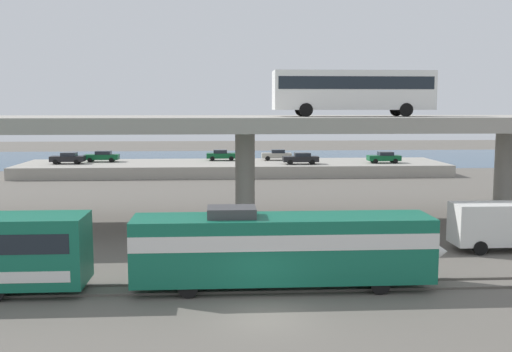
{
  "coord_description": "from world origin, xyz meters",
  "views": [
    {
      "loc": [
        -1.94,
        -25.06,
        9.18
      ],
      "look_at": [
        0.57,
        15.67,
        4.33
      ],
      "focal_mm": 41.69,
      "sensor_mm": 36.0,
      "label": 1
    }
  ],
  "objects_px": {
    "service_truck_east": "(502,225)",
    "parked_car_1": "(68,158)",
    "transit_bus_on_overpass": "(353,89)",
    "parked_car_3": "(102,156)",
    "parked_car_0": "(221,155)",
    "parked_car_5": "(384,157)",
    "parked_car_4": "(277,155)",
    "parked_car_2": "(301,158)",
    "train_locomotive": "(297,245)"
  },
  "relations": [
    {
      "from": "parked_car_0",
      "to": "parked_car_5",
      "type": "bearing_deg",
      "value": -13.12
    },
    {
      "from": "service_truck_east",
      "to": "parked_car_5",
      "type": "bearing_deg",
      "value": 84.41
    },
    {
      "from": "parked_car_5",
      "to": "transit_bus_on_overpass",
      "type": "bearing_deg",
      "value": 70.36
    },
    {
      "from": "transit_bus_on_overpass",
      "to": "parked_car_1",
      "type": "relative_size",
      "value": 2.76
    },
    {
      "from": "parked_car_5",
      "to": "parked_car_2",
      "type": "bearing_deg",
      "value": 4.13
    },
    {
      "from": "parked_car_5",
      "to": "parked_car_4",
      "type": "bearing_deg",
      "value": -19.75
    },
    {
      "from": "parked_car_0",
      "to": "parked_car_3",
      "type": "distance_m",
      "value": 16.34
    },
    {
      "from": "train_locomotive",
      "to": "parked_car_3",
      "type": "distance_m",
      "value": 56.5
    },
    {
      "from": "transit_bus_on_overpass",
      "to": "service_truck_east",
      "type": "height_order",
      "value": "transit_bus_on_overpass"
    },
    {
      "from": "parked_car_4",
      "to": "parked_car_5",
      "type": "distance_m",
      "value": 14.85
    },
    {
      "from": "train_locomotive",
      "to": "parked_car_4",
      "type": "xyz_separation_m",
      "value": [
        4.18,
        53.97,
        0.11
      ]
    },
    {
      "from": "service_truck_east",
      "to": "parked_car_1",
      "type": "xyz_separation_m",
      "value": [
        -37.92,
        43.44,
        0.67
      ]
    },
    {
      "from": "train_locomotive",
      "to": "parked_car_2",
      "type": "bearing_deg",
      "value": 81.94
    },
    {
      "from": "train_locomotive",
      "to": "service_truck_east",
      "type": "height_order",
      "value": "train_locomotive"
    },
    {
      "from": "service_truck_east",
      "to": "parked_car_3",
      "type": "bearing_deg",
      "value": 126.47
    },
    {
      "from": "parked_car_0",
      "to": "parked_car_3",
      "type": "xyz_separation_m",
      "value": [
        -16.3,
        -1.14,
        0.0
      ]
    },
    {
      "from": "train_locomotive",
      "to": "parked_car_1",
      "type": "bearing_deg",
      "value": 115.35
    },
    {
      "from": "parked_car_4",
      "to": "parked_car_5",
      "type": "relative_size",
      "value": 0.96
    },
    {
      "from": "transit_bus_on_overpass",
      "to": "parked_car_2",
      "type": "relative_size",
      "value": 2.58
    },
    {
      "from": "parked_car_0",
      "to": "parked_car_1",
      "type": "xyz_separation_m",
      "value": [
        -20.29,
        -3.62,
        0.0
      ]
    },
    {
      "from": "transit_bus_on_overpass",
      "to": "parked_car_4",
      "type": "bearing_deg",
      "value": 92.99
    },
    {
      "from": "parked_car_1",
      "to": "parked_car_5",
      "type": "bearing_deg",
      "value": 178.03
    },
    {
      "from": "transit_bus_on_overpass",
      "to": "parked_car_5",
      "type": "height_order",
      "value": "transit_bus_on_overpass"
    },
    {
      "from": "train_locomotive",
      "to": "parked_car_5",
      "type": "distance_m",
      "value": 52.21
    },
    {
      "from": "parked_car_0",
      "to": "parked_car_4",
      "type": "distance_m",
      "value": 7.77
    },
    {
      "from": "parked_car_2",
      "to": "parked_car_4",
      "type": "relative_size",
      "value": 1.12
    },
    {
      "from": "transit_bus_on_overpass",
      "to": "parked_car_2",
      "type": "height_order",
      "value": "transit_bus_on_overpass"
    },
    {
      "from": "train_locomotive",
      "to": "service_truck_east",
      "type": "distance_m",
      "value": 15.68
    },
    {
      "from": "transit_bus_on_overpass",
      "to": "parked_car_2",
      "type": "distance_m",
      "value": 33.71
    },
    {
      "from": "transit_bus_on_overpass",
      "to": "parked_car_3",
      "type": "relative_size",
      "value": 2.61
    },
    {
      "from": "train_locomotive",
      "to": "parked_car_3",
      "type": "relative_size",
      "value": 3.48
    },
    {
      "from": "service_truck_east",
      "to": "parked_car_1",
      "type": "bearing_deg",
      "value": 131.12
    },
    {
      "from": "transit_bus_on_overpass",
      "to": "parked_car_4",
      "type": "height_order",
      "value": "transit_bus_on_overpass"
    },
    {
      "from": "parked_car_1",
      "to": "parked_car_5",
      "type": "relative_size",
      "value": 1.0
    },
    {
      "from": "parked_car_1",
      "to": "parked_car_2",
      "type": "distance_m",
      "value": 30.78
    },
    {
      "from": "train_locomotive",
      "to": "parked_car_2",
      "type": "relative_size",
      "value": 3.43
    },
    {
      "from": "train_locomotive",
      "to": "parked_car_0",
      "type": "height_order",
      "value": "train_locomotive"
    },
    {
      "from": "train_locomotive",
      "to": "transit_bus_on_overpass",
      "type": "distance_m",
      "value": 18.55
    },
    {
      "from": "parked_car_2",
      "to": "service_truck_east",
      "type": "bearing_deg",
      "value": 99.96
    },
    {
      "from": "parked_car_0",
      "to": "parked_car_2",
      "type": "height_order",
      "value": "same"
    },
    {
      "from": "transit_bus_on_overpass",
      "to": "service_truck_east",
      "type": "xyz_separation_m",
      "value": [
        7.85,
        -8.46,
        -8.79
      ]
    },
    {
      "from": "parked_car_0",
      "to": "parked_car_2",
      "type": "distance_m",
      "value": 11.96
    },
    {
      "from": "parked_car_0",
      "to": "parked_car_1",
      "type": "height_order",
      "value": "same"
    },
    {
      "from": "train_locomotive",
      "to": "parked_car_2",
      "type": "distance_m",
      "value": 48.61
    },
    {
      "from": "parked_car_2",
      "to": "parked_car_4",
      "type": "distance_m",
      "value": 6.4
    },
    {
      "from": "parked_car_2",
      "to": "parked_car_3",
      "type": "distance_m",
      "value": 27.13
    },
    {
      "from": "parked_car_2",
      "to": "train_locomotive",
      "type": "bearing_deg",
      "value": 81.94
    },
    {
      "from": "train_locomotive",
      "to": "parked_car_1",
      "type": "xyz_separation_m",
      "value": [
        -23.88,
        50.4,
        0.11
      ]
    },
    {
      "from": "transit_bus_on_overpass",
      "to": "parked_car_5",
      "type": "bearing_deg",
      "value": 70.36
    },
    {
      "from": "transit_bus_on_overpass",
      "to": "service_truck_east",
      "type": "distance_m",
      "value": 14.51
    }
  ]
}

